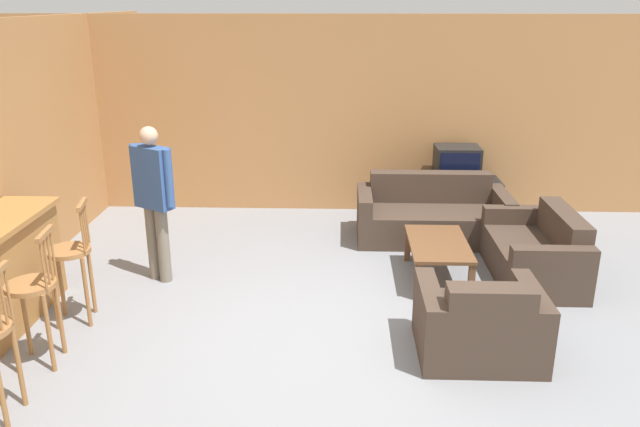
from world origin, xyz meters
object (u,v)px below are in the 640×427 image
couch_far (432,216)px  armchair_near (480,325)px  loveseat_right (537,253)px  bar_chair_mid (34,296)px  tv_unit (454,199)px  bar_chair_far (71,260)px  person_by_window (154,195)px  coffee_table (438,247)px  tv (457,163)px

couch_far → armchair_near: 2.68m
couch_far → loveseat_right: couch_far is taller
bar_chair_mid → tv_unit: size_ratio=0.96×
tv_unit → bar_chair_mid: bearing=-136.5°
bar_chair_far → armchair_near: bar_chair_far is taller
couch_far → armchair_near: size_ratio=1.84×
couch_far → person_by_window: person_by_window is taller
couch_far → armchair_near: couch_far is taller
bar_chair_far → person_by_window: 1.08m
coffee_table → tv: 2.06m
bar_chair_far → person_by_window: (0.50, 0.90, 0.32)m
couch_far → armchair_near: bearing=-89.4°
bar_chair_far → loveseat_right: bar_chair_far is taller
person_by_window → couch_far: bearing=23.8°
bar_chair_mid → armchair_near: size_ratio=1.14×
armchair_near → tv: bearing=83.8°
bar_chair_far → loveseat_right: 4.55m
person_by_window → coffee_table: bearing=2.0°
bar_chair_far → tv: (3.87, 2.97, 0.15)m
couch_far → tv: bearing=62.1°
armchair_near → bar_chair_mid: bearing=-176.1°
loveseat_right → person_by_window: bearing=-177.2°
couch_far → person_by_window: 3.31m
armchair_near → tv_unit: bearing=83.8°
bar_chair_mid → coffee_table: bar_chair_mid is taller
coffee_table → person_by_window: bearing=-178.0°
tv_unit → loveseat_right: bearing=-74.0°
bar_chair_mid → tv: 5.33m
bar_chair_mid → coffee_table: size_ratio=1.08×
bar_chair_mid → couch_far: bearing=40.0°
couch_far → tv_unit: (0.40, 0.76, -0.01)m
armchair_near → tv_unit: 3.45m
bar_chair_mid → tv_unit: (3.87, 3.67, -0.33)m
coffee_table → tv: bearing=75.7°
armchair_near → tv_unit: size_ratio=0.84×
tv → person_by_window: bearing=-148.5°
armchair_near → loveseat_right: size_ratio=0.71×
couch_far → armchair_near: (0.03, -2.68, 0.00)m
bar_chair_mid → bar_chair_far: size_ratio=1.00×
tv → armchair_near: bearing=-96.2°
coffee_table → tv_unit: (0.50, 1.96, -0.09)m
couch_far → person_by_window: (-2.97, -1.31, 0.64)m
bar_chair_mid → couch_far: size_ratio=0.62×
loveseat_right → coffee_table: bearing=-175.2°
tv → bar_chair_mid: bearing=-136.6°
person_by_window → bar_chair_far: bearing=-118.9°
bar_chair_mid → armchair_near: bearing=3.9°
armchair_near → person_by_window: 3.36m
tv_unit → couch_far: bearing=-117.8°
tv → tv_unit: bearing=90.0°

